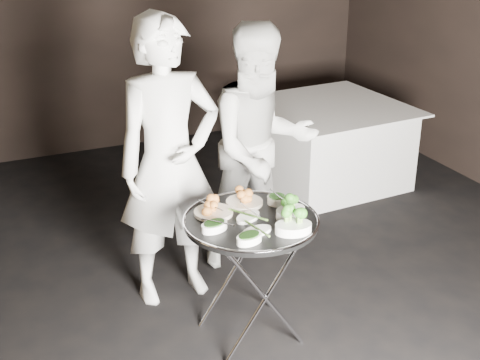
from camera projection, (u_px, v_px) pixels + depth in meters
name	position (u px, v px, depth m)	size (l,w,h in m)	color
floor	(229.00, 339.00, 4.01)	(6.00, 7.00, 0.05)	black
wall_back	(82.00, 0.00, 6.36)	(6.00, 0.05, 3.00)	black
tray_stand	(251.00, 273.00, 3.86)	(0.51, 0.43, 0.75)	silver
serving_tray	(251.00, 221.00, 3.72)	(0.77, 0.77, 0.04)	black
potato_plate_a	(213.00, 208.00, 3.77)	(0.22, 0.22, 0.08)	beige
potato_plate_b	(244.00, 198.00, 3.89)	(0.22, 0.22, 0.08)	beige
greens_bowl	(277.00, 198.00, 3.90)	(0.12, 0.12, 0.07)	white
asparagus_plate_a	(248.00, 216.00, 3.72)	(0.21, 0.18, 0.04)	white
asparagus_plate_b	(257.00, 230.00, 3.57)	(0.19, 0.13, 0.04)	white
spinach_bowl_a	(214.00, 225.00, 3.59)	(0.18, 0.14, 0.06)	white
spinach_bowl_b	(249.00, 237.00, 3.46)	(0.18, 0.14, 0.06)	white
broccoli_bowl_a	(291.00, 211.00, 3.74)	(0.22, 0.19, 0.08)	white
broccoli_bowl_b	(293.00, 226.00, 3.56)	(0.22, 0.18, 0.08)	white
serving_utensils	(249.00, 205.00, 3.76)	(0.59, 0.42, 0.01)	silver
waiter_left	(169.00, 163.00, 4.10)	(0.67, 0.44, 1.83)	silver
waiter_right	(262.00, 148.00, 4.53)	(0.83, 0.64, 1.70)	silver
dining_table	(328.00, 144.00, 6.03)	(1.26, 1.26, 0.72)	white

